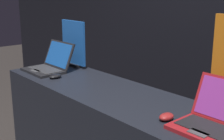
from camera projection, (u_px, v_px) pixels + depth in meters
The scene contains 6 objects.
wall_back at pixel (218, 8), 2.75m from camera, with size 8.00×0.05×2.80m.
laptop_front at pixel (49, 64), 2.61m from camera, with size 0.36×0.33×0.23m.
mouse_front at pixel (55, 76), 2.40m from camera, with size 0.07×0.10×0.03m.
promo_stand_front at pixel (74, 45), 2.73m from camera, with size 0.32×0.07×0.40m.
laptop_back at pixel (214, 119), 1.51m from camera, with size 0.33×0.32×0.24m.
mouse_back at pixel (166, 117), 1.63m from camera, with size 0.06×0.09×0.04m.
Camera 1 is at (1.50, -1.02, 1.56)m, focal length 50.00 mm.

